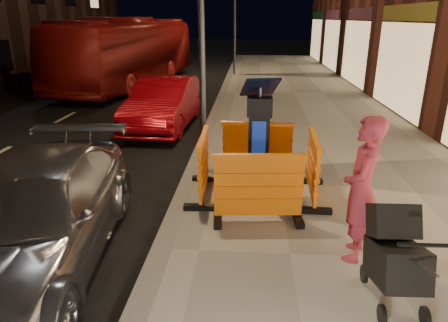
# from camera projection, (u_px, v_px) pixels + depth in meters

# --- Properties ---
(ground_plane) EXTENTS (120.00, 120.00, 0.00)m
(ground_plane) POSITION_uv_depth(u_px,v_px,m) (162.00, 258.00, 5.55)
(ground_plane) COLOR black
(ground_plane) RESTS_ON ground
(sidewalk) EXTENTS (6.00, 60.00, 0.15)m
(sidewalk) POSITION_uv_depth(u_px,v_px,m) (383.00, 262.00, 5.34)
(sidewalk) COLOR gray
(sidewalk) RESTS_ON ground
(kerb) EXTENTS (0.30, 60.00, 0.15)m
(kerb) POSITION_uv_depth(u_px,v_px,m) (162.00, 254.00, 5.53)
(kerb) COLOR slate
(kerb) RESTS_ON ground
(parking_kiosk) EXTENTS (0.63, 0.63, 1.98)m
(parking_kiosk) POSITION_uv_depth(u_px,v_px,m) (258.00, 142.00, 6.82)
(parking_kiosk) COLOR black
(parking_kiosk) RESTS_ON sidewalk
(barrier_front) EXTENTS (1.46, 0.69, 1.11)m
(barrier_front) POSITION_uv_depth(u_px,v_px,m) (259.00, 188.00, 6.08)
(barrier_front) COLOR orange
(barrier_front) RESTS_ON sidewalk
(barrier_back) EXTENTS (1.45, 0.67, 1.11)m
(barrier_back) POSITION_uv_depth(u_px,v_px,m) (257.00, 150.00, 7.86)
(barrier_back) COLOR orange
(barrier_back) RESTS_ON sidewalk
(barrier_kerbside) EXTENTS (0.62, 1.43, 1.11)m
(barrier_kerbside) POSITION_uv_depth(u_px,v_px,m) (204.00, 165.00, 7.03)
(barrier_kerbside) COLOR orange
(barrier_kerbside) RESTS_ON sidewalk
(barrier_bldgside) EXTENTS (0.65, 1.44, 1.11)m
(barrier_bldgside) POSITION_uv_depth(u_px,v_px,m) (313.00, 168.00, 6.91)
(barrier_bldgside) COLOR orange
(barrier_bldgside) RESTS_ON sidewalk
(car_silver) EXTENTS (2.41, 4.95, 1.39)m
(car_silver) POSITION_uv_depth(u_px,v_px,m) (41.00, 261.00, 5.48)
(car_silver) COLOR #A6A6AA
(car_silver) RESTS_ON ground
(car_red) EXTENTS (1.76, 4.54, 1.47)m
(car_red) POSITION_uv_depth(u_px,v_px,m) (166.00, 127.00, 12.21)
(car_red) COLOR maroon
(car_red) RESTS_ON ground
(bus_doubledecker) EXTENTS (4.17, 11.66, 3.18)m
(bus_doubledecker) POSITION_uv_depth(u_px,v_px,m) (133.00, 85.00, 19.70)
(bus_doubledecker) COLOR maroon
(bus_doubledecker) RESTS_ON ground
(man) EXTENTS (0.66, 0.81, 1.91)m
(man) POSITION_uv_depth(u_px,v_px,m) (361.00, 190.00, 5.04)
(man) COLOR #A72E42
(man) RESTS_ON sidewalk
(stroller) EXTENTS (0.58, 0.88, 1.08)m
(stroller) POSITION_uv_depth(u_px,v_px,m) (397.00, 259.00, 4.32)
(stroller) COLOR black
(stroller) RESTS_ON sidewalk
(street_lamp_mid) EXTENTS (0.12, 0.12, 6.00)m
(street_lamp_mid) POSITION_uv_depth(u_px,v_px,m) (201.00, 18.00, 7.28)
(street_lamp_mid) COLOR #3F3F44
(street_lamp_mid) RESTS_ON sidewalk
(street_lamp_far) EXTENTS (0.12, 0.12, 6.00)m
(street_lamp_far) POSITION_uv_depth(u_px,v_px,m) (235.00, 17.00, 21.36)
(street_lamp_far) COLOR #3F3F44
(street_lamp_far) RESTS_ON sidewalk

